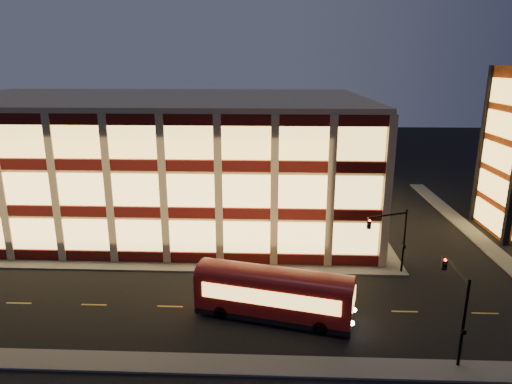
{
  "coord_description": "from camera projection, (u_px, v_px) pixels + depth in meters",
  "views": [
    {
      "loc": [
        12.01,
        -37.31,
        18.14
      ],
      "look_at": [
        10.09,
        8.0,
        5.37
      ],
      "focal_mm": 32.0,
      "sensor_mm": 36.0,
      "label": 1
    }
  ],
  "objects": [
    {
      "name": "ground",
      "position": [
        141.0,
        272.0,
        41.28
      ],
      "size": [
        200.0,
        200.0,
        0.0
      ],
      "primitive_type": "plane",
      "color": "black",
      "rests_on": "ground"
    },
    {
      "name": "sidewalk_office_south",
      "position": [
        112.0,
        266.0,
        42.35
      ],
      "size": [
        54.0,
        2.0,
        0.15
      ],
      "primitive_type": "cube",
      "color": "#514F4C",
      "rests_on": "ground"
    },
    {
      "name": "sidewalk_office_east",
      "position": [
        363.0,
        215.0,
        56.68
      ],
      "size": [
        2.0,
        30.0,
        0.15
      ],
      "primitive_type": "cube",
      "color": "#514F4C",
      "rests_on": "ground"
    },
    {
      "name": "sidewalk_tower_west",
      "position": [
        452.0,
        216.0,
        56.23
      ],
      "size": [
        2.0,
        30.0,
        0.15
      ],
      "primitive_type": "cube",
      "color": "#514F4C",
      "rests_on": "ground"
    },
    {
      "name": "sidewalk_near",
      "position": [
        82.0,
        361.0,
        28.76
      ],
      "size": [
        100.0,
        2.0,
        0.15
      ],
      "primitive_type": "cube",
      "color": "#514F4C",
      "rests_on": "ground"
    },
    {
      "name": "office_building",
      "position": [
        153.0,
        156.0,
        55.7
      ],
      "size": [
        50.45,
        30.45,
        14.5
      ],
      "color": "tan",
      "rests_on": "ground"
    },
    {
      "name": "traffic_signal_far",
      "position": [
        392.0,
        232.0,
        39.49
      ],
      "size": [
        3.79,
        1.87,
        6.0
      ],
      "color": "black",
      "rests_on": "ground"
    },
    {
      "name": "traffic_signal_near",
      "position": [
        456.0,
        296.0,
        28.6
      ],
      "size": [
        0.32,
        4.45,
        6.0
      ],
      "color": "black",
      "rests_on": "ground"
    },
    {
      "name": "trolley_bus",
      "position": [
        274.0,
        291.0,
        33.3
      ],
      "size": [
        11.81,
        5.54,
        3.88
      ],
      "rotation": [
        0.0,
        0.0,
        -0.24
      ],
      "color": "#880807",
      "rests_on": "ground"
    }
  ]
}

